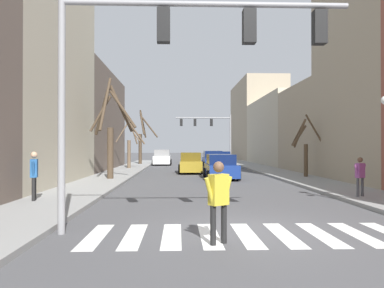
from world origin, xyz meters
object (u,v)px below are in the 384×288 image
object	(u,v)px
car_parked_right_far	(213,160)
street_tree_right_mid	(110,130)
pedestrian_near_right_corner	(219,195)
car_parked_left_near	(162,158)
street_tree_left_mid	(130,146)
car_at_intersection	(221,167)
pedestrian_waiting_at_curb	(360,173)
car_parked_left_far	(222,158)
traffic_signal_near	(172,50)
pedestrian_on_left_sidewalk	(34,172)
traffic_signal_far	(210,127)
street_tree_right_far	(142,139)
street_tree_left_near	(305,148)
car_parked_right_near	(190,163)

from	to	relation	value
car_parked_right_far	street_tree_right_mid	size ratio (longest dim) A/B	0.77
pedestrian_near_right_corner	car_parked_left_near	bearing A→B (deg)	60.26
pedestrian_near_right_corner	street_tree_left_mid	world-z (taller)	street_tree_left_mid
car_at_intersection	pedestrian_waiting_at_curb	size ratio (longest dim) A/B	3.07
car_parked_left_far	car_parked_left_near	distance (m)	7.19
traffic_signal_near	car_parked_left_far	xyz separation A→B (m)	(5.36, 35.44, -3.79)
traffic_signal_near	car_at_intersection	size ratio (longest dim) A/B	1.50
traffic_signal_near	car_at_intersection	world-z (taller)	traffic_signal_near
pedestrian_waiting_at_curb	pedestrian_on_left_sidewalk	world-z (taller)	pedestrian_on_left_sidewalk
traffic_signal_far	car_parked_left_far	size ratio (longest dim) A/B	1.37
car_parked_left_near	street_tree_left_mid	xyz separation A→B (m)	(-2.57, -8.52, 1.39)
car_parked_left_far	street_tree_right_far	bearing A→B (deg)	97.52
car_parked_left_far	street_tree_left_near	size ratio (longest dim) A/B	1.16
pedestrian_on_left_sidewalk	pedestrian_near_right_corner	bearing A→B (deg)	-147.37
car_parked_right_far	street_tree_left_mid	size ratio (longest dim) A/B	1.01
pedestrian_near_right_corner	street_tree_left_mid	xyz separation A→B (m)	(-5.35, 26.84, 1.15)
pedestrian_waiting_at_curb	street_tree_right_mid	world-z (taller)	street_tree_right_mid
pedestrian_waiting_at_curb	pedestrian_on_left_sidewalk	size ratio (longest dim) A/B	0.87
car_parked_right_near	car_at_intersection	world-z (taller)	car_parked_right_near
car_parked_right_far	pedestrian_near_right_corner	world-z (taller)	pedestrian_near_right_corner
car_parked_right_far	street_tree_right_mid	world-z (taller)	street_tree_right_mid
car_parked_right_far	street_tree_left_near	world-z (taller)	street_tree_left_near
pedestrian_on_left_sidewalk	street_tree_right_far	bearing A→B (deg)	-16.22
car_parked_right_far	pedestrian_waiting_at_curb	bearing A→B (deg)	-170.88
traffic_signal_far	street_tree_right_mid	xyz separation A→B (m)	(-7.91, -20.57, -1.21)
car_parked_left_far	car_parked_right_far	world-z (taller)	car_parked_right_far
pedestrian_waiting_at_curb	street_tree_left_mid	bearing A→B (deg)	-87.08
car_parked_left_near	street_tree_left_mid	size ratio (longest dim) A/B	0.94
traffic_signal_near	pedestrian_on_left_sidewalk	bearing A→B (deg)	137.41
street_tree_right_far	car_parked_right_far	bearing A→B (deg)	-35.38
traffic_signal_near	pedestrian_on_left_sidewalk	world-z (taller)	traffic_signal_near
car_parked_right_near	car_parked_right_far	size ratio (longest dim) A/B	0.87
car_parked_right_near	street_tree_right_mid	bearing A→B (deg)	-37.70
car_parked_left_far	street_tree_left_mid	xyz separation A→B (m)	(-9.67, -9.69, 1.49)
pedestrian_near_right_corner	street_tree_left_mid	distance (m)	27.39
traffic_signal_near	car_parked_left_near	world-z (taller)	traffic_signal_near
street_tree_left_near	car_parked_right_near	bearing A→B (deg)	142.69
pedestrian_on_left_sidewalk	street_tree_left_mid	world-z (taller)	street_tree_left_mid
car_parked_right_near	street_tree_right_far	distance (m)	14.51
traffic_signal_near	traffic_signal_far	size ratio (longest dim) A/B	1.10
pedestrian_on_left_sidewalk	street_tree_right_far	world-z (taller)	street_tree_right_far
car_parked_right_near	pedestrian_near_right_corner	distance (m)	21.92
traffic_signal_far	pedestrian_waiting_at_curb	bearing A→B (deg)	-83.13
pedestrian_on_left_sidewalk	street_tree_left_near	bearing A→B (deg)	-66.79
street_tree_right_far	street_tree_right_mid	distance (m)	20.06
traffic_signal_near	street_tree_left_near	size ratio (longest dim) A/B	1.74
pedestrian_near_right_corner	pedestrian_on_left_sidewalk	bearing A→B (deg)	102.54
car_parked_right_far	street_tree_right_far	xyz separation A→B (m)	(-7.72, 5.48, 2.18)
pedestrian_waiting_at_curb	pedestrian_near_right_corner	bearing A→B (deg)	18.66
traffic_signal_near	street_tree_right_mid	world-z (taller)	street_tree_right_mid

